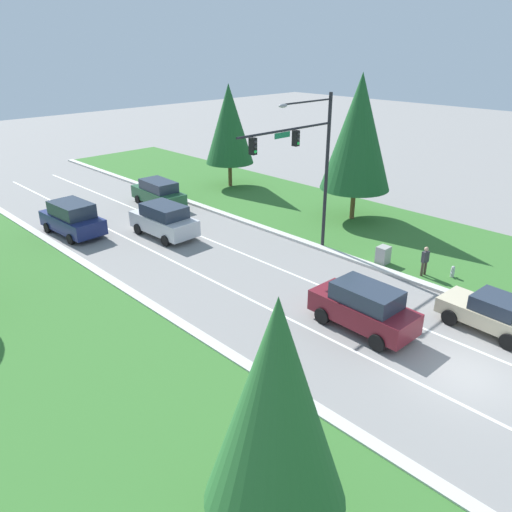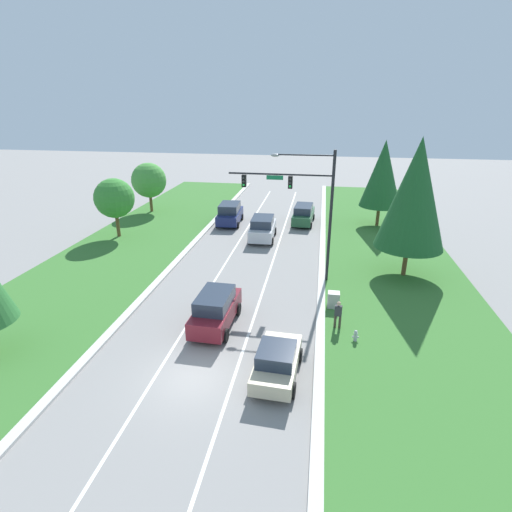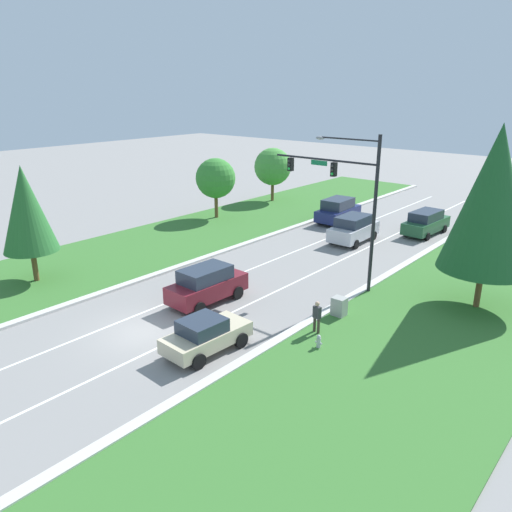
# 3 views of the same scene
# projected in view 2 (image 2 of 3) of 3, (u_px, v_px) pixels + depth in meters

# --- Properties ---
(ground_plane) EXTENTS (160.00, 160.00, 0.00)m
(ground_plane) POSITION_uv_depth(u_px,v_px,m) (195.00, 377.00, 18.33)
(ground_plane) COLOR gray
(curb_strip_right) EXTENTS (0.50, 90.00, 0.15)m
(curb_strip_right) POSITION_uv_depth(u_px,v_px,m) (319.00, 389.00, 17.45)
(curb_strip_right) COLOR beige
(curb_strip_right) RESTS_ON ground_plane
(curb_strip_left) EXTENTS (0.50, 90.00, 0.15)m
(curb_strip_left) POSITION_uv_depth(u_px,v_px,m) (81.00, 363.00, 19.16)
(curb_strip_left) COLOR beige
(curb_strip_left) RESTS_ON ground_plane
(grass_verge_right) EXTENTS (10.00, 90.00, 0.08)m
(grass_verge_right) POSITION_uv_depth(u_px,v_px,m) (445.00, 404.00, 16.67)
(grass_verge_right) COLOR #38702D
(grass_verge_right) RESTS_ON ground_plane
(lane_stripe_inner_left) EXTENTS (0.14, 81.00, 0.01)m
(lane_stripe_inner_left) POSITION_uv_depth(u_px,v_px,m) (157.00, 373.00, 18.60)
(lane_stripe_inner_left) COLOR white
(lane_stripe_inner_left) RESTS_ON ground_plane
(lane_stripe_inner_right) EXTENTS (0.14, 81.00, 0.01)m
(lane_stripe_inner_right) POSITION_uv_depth(u_px,v_px,m) (233.00, 381.00, 18.06)
(lane_stripe_inner_right) COLOR white
(lane_stripe_inner_right) RESTS_ON ground_plane
(traffic_signal_mast) EXTENTS (6.95, 0.41, 9.00)m
(traffic_signal_mast) POSITION_uv_depth(u_px,v_px,m) (304.00, 198.00, 26.26)
(traffic_signal_mast) COLOR black
(traffic_signal_mast) RESTS_ON ground_plane
(burgundy_suv) EXTENTS (2.18, 4.71, 2.07)m
(burgundy_suv) POSITION_uv_depth(u_px,v_px,m) (216.00, 309.00, 22.11)
(burgundy_suv) COLOR maroon
(burgundy_suv) RESTS_ON ground_plane
(champagne_sedan) EXTENTS (2.18, 4.22, 1.65)m
(champagne_sedan) POSITION_uv_depth(u_px,v_px,m) (277.00, 361.00, 18.07)
(champagne_sedan) COLOR beige
(champagne_sedan) RESTS_ON ground_plane
(navy_suv) EXTENTS (2.48, 4.97, 2.14)m
(navy_suv) POSITION_uv_depth(u_px,v_px,m) (230.00, 214.00, 40.79)
(navy_suv) COLOR navy
(navy_suv) RESTS_ON ground_plane
(silver_suv) EXTENTS (2.36, 4.83, 2.09)m
(silver_suv) POSITION_uv_depth(u_px,v_px,m) (263.00, 228.00, 36.18)
(silver_suv) COLOR silver
(silver_suv) RESTS_ON ground_plane
(forest_suv) EXTENTS (2.27, 5.13, 1.95)m
(forest_suv) POSITION_uv_depth(u_px,v_px,m) (303.00, 214.00, 40.92)
(forest_suv) COLOR #235633
(forest_suv) RESTS_ON ground_plane
(utility_cabinet) EXTENTS (0.70, 0.60, 1.06)m
(utility_cabinet) POSITION_uv_depth(u_px,v_px,m) (333.00, 300.00, 24.24)
(utility_cabinet) COLOR #9E9E99
(utility_cabinet) RESTS_ON ground_plane
(pedestrian) EXTENTS (0.41, 0.28, 1.69)m
(pedestrian) POSITION_uv_depth(u_px,v_px,m) (338.00, 314.00, 21.88)
(pedestrian) COLOR #42382D
(pedestrian) RESTS_ON ground_plane
(fire_hydrant) EXTENTS (0.34, 0.20, 0.70)m
(fire_hydrant) POSITION_uv_depth(u_px,v_px,m) (355.00, 336.00, 20.88)
(fire_hydrant) COLOR #B7B7BC
(fire_hydrant) RESTS_ON ground_plane
(conifer_near_right_tree) EXTENTS (3.98, 3.98, 8.46)m
(conifer_near_right_tree) POSITION_uv_depth(u_px,v_px,m) (383.00, 174.00, 38.48)
(conifer_near_right_tree) COLOR brown
(conifer_near_right_tree) RESTS_ON ground_plane
(oak_near_left_tree) EXTENTS (3.56, 3.56, 5.45)m
(oak_near_left_tree) POSITION_uv_depth(u_px,v_px,m) (114.00, 198.00, 35.86)
(oak_near_left_tree) COLOR brown
(oak_near_left_tree) RESTS_ON ground_plane
(conifer_far_right_tree) EXTENTS (4.70, 4.70, 9.76)m
(conifer_far_right_tree) POSITION_uv_depth(u_px,v_px,m) (415.00, 194.00, 26.80)
(conifer_far_right_tree) COLOR brown
(conifer_far_right_tree) RESTS_ON ground_plane
(oak_far_left_tree) EXTENTS (3.81, 3.81, 5.53)m
(oak_far_left_tree) POSITION_uv_depth(u_px,v_px,m) (149.00, 180.00, 44.17)
(oak_far_left_tree) COLOR brown
(oak_far_left_tree) RESTS_ON ground_plane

